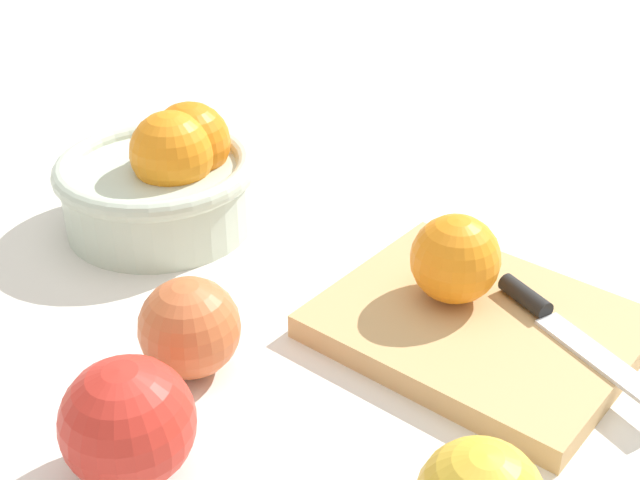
{
  "coord_description": "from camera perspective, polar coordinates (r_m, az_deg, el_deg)",
  "views": [
    {
      "loc": [
        0.25,
        -0.45,
        0.38
      ],
      "look_at": [
        -0.01,
        0.05,
        0.04
      ],
      "focal_mm": 47.25,
      "sensor_mm": 36.0,
      "label": 1
    }
  ],
  "objects": [
    {
      "name": "apple_front_left",
      "position": [
        0.58,
        -8.83,
        -5.88
      ],
      "size": [
        0.07,
        0.07,
        0.07
      ],
      "primitive_type": "sphere",
      "color": "#CC6638",
      "rests_on": "ground_plane"
    },
    {
      "name": "cutting_board",
      "position": [
        0.63,
        10.65,
        -5.73
      ],
      "size": [
        0.25,
        0.22,
        0.02
      ],
      "primitive_type": "cube",
      "rotation": [
        0.0,
        0.0,
        -0.21
      ],
      "color": "tan",
      "rests_on": "ground_plane"
    },
    {
      "name": "orange_on_board",
      "position": [
        0.62,
        9.14,
        -1.28
      ],
      "size": [
        0.07,
        0.07,
        0.07
      ],
      "primitive_type": "sphere",
      "color": "orange",
      "rests_on": "cutting_board"
    },
    {
      "name": "knife",
      "position": [
        0.62,
        15.71,
        -5.37
      ],
      "size": [
        0.14,
        0.1,
        0.01
      ],
      "color": "silver",
      "rests_on": "cutting_board"
    },
    {
      "name": "apple_front_center",
      "position": [
        0.51,
        -12.88,
        -11.98
      ],
      "size": [
        0.08,
        0.08,
        0.08
      ],
      "primitive_type": "sphere",
      "color": "red",
      "rests_on": "ground_plane"
    },
    {
      "name": "ground_plane",
      "position": [
        0.64,
        -1.23,
        -5.44
      ],
      "size": [
        2.4,
        2.4,
        0.0
      ],
      "primitive_type": "plane",
      "color": "silver"
    },
    {
      "name": "bowl",
      "position": [
        0.76,
        -10.54,
        4.12
      ],
      "size": [
        0.18,
        0.18,
        0.11
      ],
      "color": "beige",
      "rests_on": "ground_plane"
    }
  ]
}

